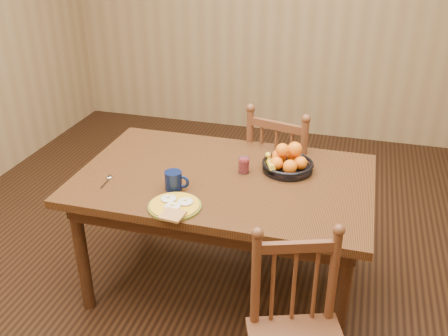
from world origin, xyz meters
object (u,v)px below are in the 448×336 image
(dining_table, at_px, (224,190))
(coffee_mug, at_px, (174,180))
(breakfast_plate, at_px, (175,206))
(chair_far, at_px, (283,177))
(fruit_bowl, at_px, (287,162))

(dining_table, height_order, coffee_mug, coffee_mug)
(breakfast_plate, relative_size, coffee_mug, 2.19)
(dining_table, height_order, breakfast_plate, breakfast_plate)
(chair_far, relative_size, fruit_bowl, 3.35)
(breakfast_plate, relative_size, fruit_bowl, 1.01)
(breakfast_plate, height_order, fruit_bowl, fruit_bowl)
(chair_far, xyz_separation_m, fruit_bowl, (0.08, -0.43, 0.33))
(breakfast_plate, bearing_deg, coffee_mug, 110.87)
(coffee_mug, relative_size, fruit_bowl, 0.46)
(chair_far, relative_size, coffee_mug, 7.28)
(chair_far, bearing_deg, fruit_bowl, 114.25)
(dining_table, distance_m, chair_far, 0.67)
(breakfast_plate, distance_m, coffee_mug, 0.19)
(breakfast_plate, distance_m, fruit_bowl, 0.72)
(chair_far, distance_m, coffee_mug, 0.98)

